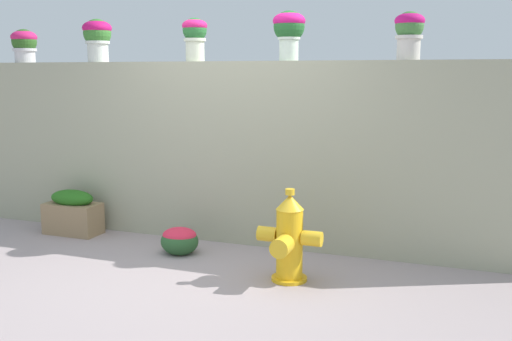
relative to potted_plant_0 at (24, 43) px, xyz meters
The scene contains 10 objects.
ground_plane 3.62m from the potted_plant_0, 24.40° to the right, with size 24.00×24.00×0.00m, color #9F8F90.
stone_wall 2.94m from the potted_plant_0, ahead, with size 6.20×0.31×1.86m, color #A1A085.
potted_plant_0 is the anchor object (origin of this frame).
potted_plant_1 1.04m from the potted_plant_0, ahead, with size 0.32×0.32×0.47m.
potted_plant_2 2.20m from the potted_plant_0, ahead, with size 0.26×0.26×0.44m.
potted_plant_3 3.23m from the potted_plant_0, ahead, with size 0.32×0.32×0.48m.
potted_plant_4 4.35m from the potted_plant_0, ahead, with size 0.27×0.27×0.43m.
fire_hydrant 4.08m from the potted_plant_0, 15.82° to the right, with size 0.56×0.45×0.79m.
flower_bush_left 3.10m from the potted_plant_0, 15.69° to the right, with size 0.37×0.34×0.27m.
planter_box 2.10m from the potted_plant_0, 25.38° to the right, with size 0.61×0.31×0.49m.
Camera 1 is at (2.28, -4.34, 1.75)m, focal length 41.21 mm.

